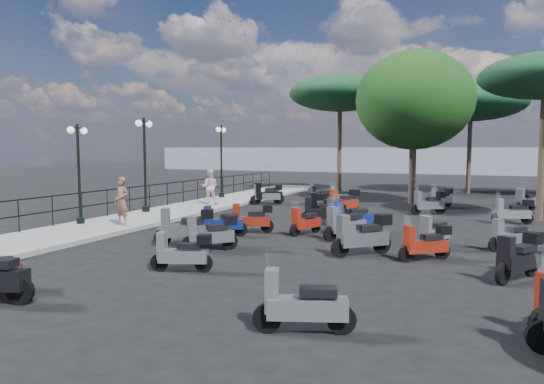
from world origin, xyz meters
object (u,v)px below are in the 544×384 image
at_px(lamp_post_2, 221,156).
at_px(scooter_19, 345,225).
at_px(woman, 121,201).
at_px(scooter_1, 186,228).
at_px(scooter_15, 344,202).
at_px(lamp_post_0, 79,167).
at_px(pine_2, 340,94).
at_px(scooter_16, 341,196).
at_px(scooter_20, 434,233).
at_px(scooter_13, 362,236).
at_px(scooter_25, 519,258).
at_px(scooter_28, 525,201).
at_px(scooter_9, 321,213).
at_px(scooter_17, 302,305).
at_px(scooter_10, 326,208).
at_px(scooter_4, 267,195).
at_px(scooter_12, 182,253).
at_px(scooter_26, 510,237).
at_px(pedestrian_far, 210,187).
at_px(scooter_18, 426,244).
at_px(scooter_21, 429,203).
at_px(scooter_22, 441,198).
at_px(lamp_post_1, 145,159).
at_px(scooter_7, 210,234).
at_px(scooter_2, 222,223).
at_px(scooter_14, 350,219).
at_px(scooter_5, 267,195).
at_px(scooter_3, 251,219).
at_px(pine_0, 471,103).
at_px(scooter_27, 513,212).
at_px(broadleaf_tree, 414,100).
at_px(scooter_11, 321,196).

relative_size(lamp_post_2, scooter_19, 2.70).
height_order(woman, scooter_1, woman).
bearing_deg(scooter_15, lamp_post_2, 13.05).
xyz_separation_m(lamp_post_0, pine_2, (4.84, 17.84, 4.26)).
bearing_deg(scooter_16, scooter_20, -171.31).
distance_m(scooter_13, scooter_25, 3.89).
relative_size(scooter_19, scooter_28, 0.95).
xyz_separation_m(scooter_9, scooter_17, (3.02, -10.51, -0.02)).
bearing_deg(scooter_16, scooter_25, -169.90).
height_order(lamp_post_2, scooter_10, lamp_post_2).
xyz_separation_m(scooter_4, scooter_12, (3.74, -13.37, -0.06)).
distance_m(lamp_post_2, scooter_26, 16.94).
bearing_deg(pedestrian_far, scooter_18, 125.99).
xyz_separation_m(scooter_17, scooter_25, (3.35, 4.79, 0.05)).
height_order(scooter_18, scooter_21, scooter_21).
distance_m(scooter_13, pine_2, 20.13).
bearing_deg(scooter_13, scooter_9, -13.66).
height_order(scooter_21, scooter_22, scooter_21).
height_order(lamp_post_1, scooter_7, lamp_post_1).
xyz_separation_m(scooter_2, scooter_14, (3.78, 2.25, 0.05)).
height_order(lamp_post_1, pine_2, pine_2).
distance_m(scooter_5, scooter_9, 7.17).
bearing_deg(scooter_2, scooter_12, 173.27).
bearing_deg(scooter_10, scooter_5, 11.52).
height_order(scooter_3, pine_0, pine_0).
distance_m(scooter_15, pine_0, 14.69).
bearing_deg(scooter_18, scooter_27, -57.10).
height_order(scooter_13, scooter_17, scooter_13).
bearing_deg(pedestrian_far, scooter_26, 138.12).
xyz_separation_m(lamp_post_1, lamp_post_2, (-0.10, 6.91, -0.01)).
distance_m(scooter_25, broadleaf_tree, 15.72).
bearing_deg(scooter_25, scooter_4, -14.05).
distance_m(lamp_post_2, scooter_27, 15.18).
bearing_deg(woman, lamp_post_2, 106.72).
height_order(woman, scooter_11, woman).
relative_size(scooter_3, scooter_17, 0.97).
bearing_deg(scooter_20, scooter_14, -3.94).
height_order(scooter_3, scooter_27, scooter_3).
bearing_deg(pine_2, scooter_18, -68.07).
xyz_separation_m(scooter_4, scooter_28, (12.08, 2.04, -0.03)).
distance_m(scooter_10, scooter_20, 5.99).
relative_size(woman, scooter_11, 1.32).
height_order(scooter_3, scooter_11, scooter_3).
bearing_deg(scooter_28, scooter_19, 89.97).
distance_m(pedestrian_far, scooter_11, 5.73).
bearing_deg(lamp_post_0, scooter_20, -6.37).
height_order(scooter_1, broadleaf_tree, broadleaf_tree).
height_order(scooter_9, pine_2, pine_2).
relative_size(scooter_10, scooter_13, 1.09).
xyz_separation_m(lamp_post_2, scooter_7, (6.49, -12.24, -1.96)).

